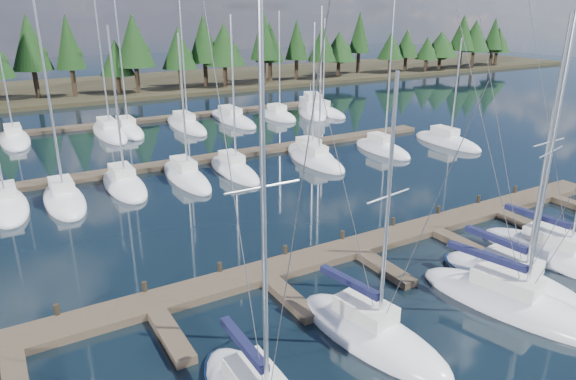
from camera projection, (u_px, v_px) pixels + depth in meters
ground at (259, 191)px, 40.05m from camera, size 260.00×260.00×0.00m
far_shore at (99, 88)px, 88.64m from camera, size 220.00×30.00×0.60m
main_dock at (359, 252)px, 29.72m from camera, size 44.00×6.13×0.90m
back_docks at (176, 137)px, 55.87m from camera, size 50.00×21.80×0.40m
front_sailboat_2 at (371, 334)px, 22.15m from camera, size 4.10×8.41×12.29m
front_sailboat_3 at (512, 303)px, 24.40m from camera, size 5.02×9.78×14.29m
front_sailboat_4 at (515, 283)px, 26.18m from camera, size 3.81×9.00×14.16m
front_sailboat_5 at (559, 256)px, 28.99m from camera, size 3.97×9.65×16.01m
back_sailboat_rows at (186, 146)px, 52.20m from camera, size 48.77×33.23×17.18m
motor_yacht_right at (312, 111)px, 68.37m from camera, size 6.42×10.12×4.81m
tree_line at (99, 51)px, 77.75m from camera, size 182.38×11.76×13.22m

